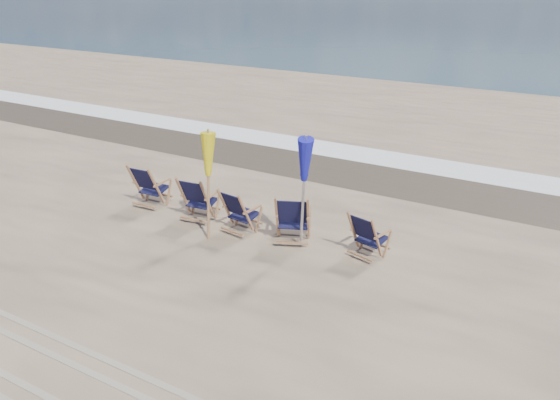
% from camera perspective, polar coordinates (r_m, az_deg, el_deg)
% --- Properties ---
extents(surf_foam, '(200.00, 1.40, 0.01)m').
position_cam_1_polar(surf_foam, '(16.27, 10.68, 4.38)').
color(surf_foam, silver).
rests_on(surf_foam, ground).
extents(wet_sand_strip, '(200.00, 2.60, 0.00)m').
position_cam_1_polar(wet_sand_strip, '(14.93, 8.74, 2.81)').
color(wet_sand_strip, '#42362A').
rests_on(wet_sand_strip, ground).
extents(tire_tracks, '(80.00, 1.30, 0.01)m').
position_cam_1_polar(tire_tracks, '(7.88, -19.27, -18.64)').
color(tire_tracks, gray).
rests_on(tire_tracks, ground).
extents(beach_chair_0, '(0.72, 0.80, 1.07)m').
position_cam_1_polar(beach_chair_0, '(12.57, -12.79, 1.19)').
color(beach_chair_0, black).
rests_on(beach_chair_0, ground).
extents(beach_chair_1, '(0.75, 0.83, 1.06)m').
position_cam_1_polar(beach_chair_1, '(11.68, -7.63, -0.17)').
color(beach_chair_1, black).
rests_on(beach_chair_1, ground).
extents(beach_chair_2, '(0.74, 0.81, 1.00)m').
position_cam_1_polar(beach_chair_2, '(11.01, -3.58, -1.63)').
color(beach_chair_2, black).
rests_on(beach_chair_2, ground).
extents(beach_chair_3, '(0.95, 1.00, 1.10)m').
position_cam_1_polar(beach_chair_3, '(10.67, 2.95, -2.16)').
color(beach_chair_3, black).
rests_on(beach_chair_3, ground).
extents(beach_chair_4, '(0.76, 0.82, 0.96)m').
position_cam_1_polar(beach_chair_4, '(10.21, 10.05, -4.18)').
color(beach_chair_4, black).
rests_on(beach_chair_4, ground).
extents(umbrella_yellow, '(0.30, 0.30, 2.18)m').
position_cam_1_polar(umbrella_yellow, '(10.67, -7.68, 4.07)').
color(umbrella_yellow, '#916341').
rests_on(umbrella_yellow, ground).
extents(umbrella_blue, '(0.30, 0.30, 2.36)m').
position_cam_1_polar(umbrella_blue, '(10.01, 2.49, 3.98)').
color(umbrella_blue, '#A5A5AD').
rests_on(umbrella_blue, ground).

